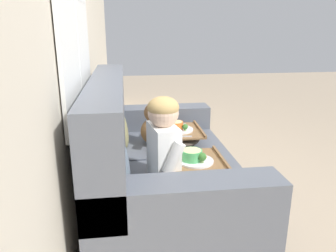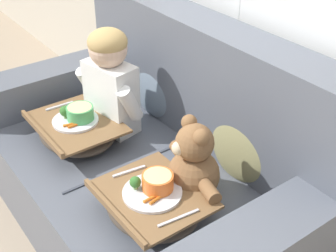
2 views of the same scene
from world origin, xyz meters
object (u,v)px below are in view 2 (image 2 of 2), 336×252
at_px(couch, 155,169).
at_px(teddy_bear, 193,166).
at_px(throw_pillow_behind_child, 156,83).
at_px(child_figure, 110,76).
at_px(throw_pillow_behind_teddy, 243,140).
at_px(lap_tray_teddy, 153,202).
at_px(lap_tray_child, 77,129).

bearing_deg(couch, teddy_bear, -6.58).
xyz_separation_m(couch, throw_pillow_behind_child, (-0.32, 0.23, 0.25)).
bearing_deg(couch, child_figure, -174.12).
bearing_deg(throw_pillow_behind_child, teddy_bear, -22.73).
height_order(couch, child_figure, couch).
height_order(couch, throw_pillow_behind_teddy, couch).
xyz_separation_m(child_figure, lap_tray_teddy, (0.64, -0.20, -0.23)).
relative_size(throw_pillow_behind_teddy, lap_tray_child, 0.85).
xyz_separation_m(throw_pillow_behind_child, lap_tray_teddy, (0.64, -0.47, -0.11)).
xyz_separation_m(throw_pillow_behind_child, child_figure, (0.00, -0.27, 0.12)).
relative_size(throw_pillow_behind_child, teddy_bear, 0.97).
bearing_deg(child_figure, teddy_bear, -0.34).
relative_size(teddy_bear, lap_tray_child, 0.85).
bearing_deg(throw_pillow_behind_teddy, throw_pillow_behind_child, 180.00).
distance_m(couch, throw_pillow_behind_child, 0.47).
xyz_separation_m(throw_pillow_behind_child, teddy_bear, (0.64, -0.27, -0.02)).
xyz_separation_m(couch, lap_tray_child, (-0.32, -0.23, 0.14)).
bearing_deg(lap_tray_child, teddy_bear, 17.05).
distance_m(couch, lap_tray_teddy, 0.42).
height_order(couch, teddy_bear, couch).
distance_m(throw_pillow_behind_child, lap_tray_teddy, 0.80).
bearing_deg(lap_tray_child, throw_pillow_behind_teddy, 35.92).
bearing_deg(child_figure, couch, 5.88).
xyz_separation_m(teddy_bear, lap_tray_child, (-0.64, -0.20, -0.09)).
bearing_deg(child_figure, lap_tray_child, -90.02).
height_order(teddy_bear, lap_tray_teddy, teddy_bear).
xyz_separation_m(throw_pillow_behind_child, throw_pillow_behind_teddy, (0.64, 0.00, 0.00)).
bearing_deg(couch, throw_pillow_behind_child, 144.19).
height_order(throw_pillow_behind_child, teddy_bear, teddy_bear).
bearing_deg(lap_tray_child, child_figure, 89.98).
bearing_deg(teddy_bear, throw_pillow_behind_child, 157.27).
bearing_deg(throw_pillow_behind_child, lap_tray_teddy, -35.93).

